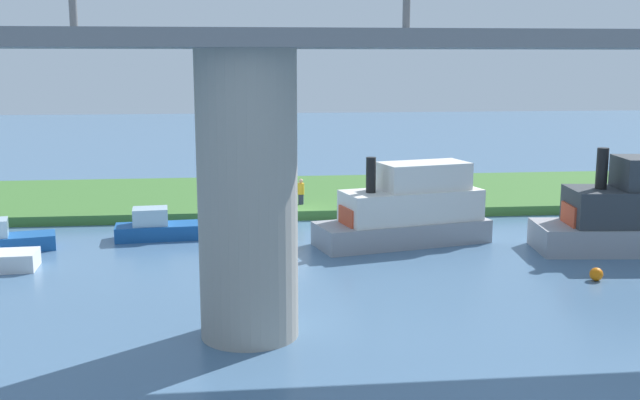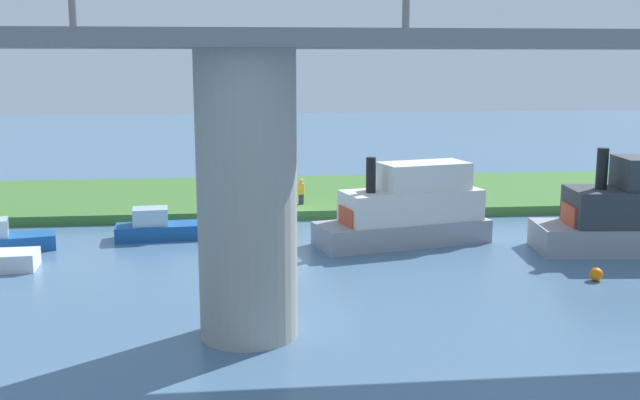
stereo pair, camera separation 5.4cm
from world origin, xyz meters
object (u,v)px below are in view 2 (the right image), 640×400
Objects in this scene: person_on_bank at (301,191)px; motorboat_white at (161,227)px; mooring_post at (292,199)px; bridge_pylon at (247,196)px; pontoon_yellow at (408,211)px; marker_buoy at (596,274)px; houseboat_blue at (1,240)px.

person_on_bank is 0.31× the size of motorboat_white.
motorboat_white reaches higher than mooring_post.
bridge_pylon is 1.04× the size of pontoon_yellow.
bridge_pylon reaches higher than marker_buoy.
pontoon_yellow is at bearing 120.33° from person_on_bank.
bridge_pylon is 6.12× the size of person_on_bank.
pontoon_yellow is 11.42m from motorboat_white.
person_on_bank is 0.31× the size of houseboat_blue.
mooring_post is 0.20× the size of motorboat_white.
bridge_pylon is at bearing 18.35° from marker_buoy.
pontoon_yellow is 1.82× the size of motorboat_white.
bridge_pylon is 9.40× the size of mooring_post.
mooring_post is at bearing -51.01° from marker_buoy.
marker_buoy is at bearing 130.85° from pontoon_yellow.
mooring_post is at bearing -53.05° from pontoon_yellow.
motorboat_white is at bearing -10.56° from pontoon_yellow.
mooring_post is at bearing -146.23° from motorboat_white.
pontoon_yellow is at bearing 126.95° from mooring_post.
motorboat_white is at bearing 33.77° from mooring_post.
pontoon_yellow is 17.90m from houseboat_blue.
houseboat_blue is at bearing -1.48° from pontoon_yellow.
motorboat_white is (-6.67, -1.62, 0.02)m from houseboat_blue.
motorboat_white is 9.01× the size of marker_buoy.
marker_buoy is at bearing 163.25° from houseboat_blue.
marker_buoy is at bearing -161.65° from bridge_pylon.
mooring_post is 7.98m from pontoon_yellow.
houseboat_blue is at bearing 13.66° from motorboat_white.
motorboat_white is (3.89, -13.05, -3.73)m from bridge_pylon.
marker_buoy is (-16.93, 8.73, -0.27)m from motorboat_white.
person_on_bank is 0.17× the size of pontoon_yellow.
houseboat_blue is 8.92× the size of marker_buoy.
houseboat_blue is at bearing -47.26° from bridge_pylon.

